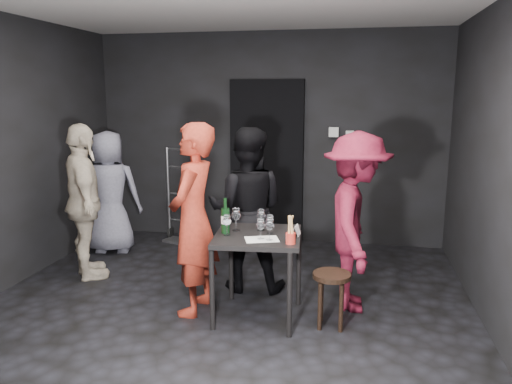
% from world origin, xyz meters
% --- Properties ---
extents(floor, '(4.50, 5.00, 0.02)m').
position_xyz_m(floor, '(0.00, 0.00, 0.00)').
color(floor, black).
rests_on(floor, ground).
extents(wall_back, '(4.50, 0.04, 2.70)m').
position_xyz_m(wall_back, '(0.00, 2.50, 1.35)').
color(wall_back, black).
rests_on(wall_back, ground).
extents(wall_front, '(4.50, 0.04, 2.70)m').
position_xyz_m(wall_front, '(0.00, -2.50, 1.35)').
color(wall_front, black).
rests_on(wall_front, ground).
extents(wall_right, '(0.04, 5.00, 2.70)m').
position_xyz_m(wall_right, '(2.25, 0.00, 1.35)').
color(wall_right, black).
rests_on(wall_right, ground).
extents(doorway, '(0.95, 0.10, 2.10)m').
position_xyz_m(doorway, '(0.00, 2.44, 1.05)').
color(doorway, black).
rests_on(doorway, ground).
extents(wallbox_upper, '(0.12, 0.06, 0.12)m').
position_xyz_m(wallbox_upper, '(0.85, 2.45, 1.45)').
color(wallbox_upper, '#B7B7B2').
rests_on(wallbox_upper, wall_back).
extents(wallbox_lower, '(0.10, 0.06, 0.14)m').
position_xyz_m(wallbox_lower, '(1.05, 2.45, 1.40)').
color(wallbox_lower, '#B7B7B2').
rests_on(wallbox_lower, wall_back).
extents(hand_truck, '(0.41, 0.35, 1.24)m').
position_xyz_m(hand_truck, '(-1.10, 2.19, 0.22)').
color(hand_truck, '#B2B2B7').
rests_on(hand_truck, floor).
extents(tasting_table, '(0.72, 0.72, 0.75)m').
position_xyz_m(tasting_table, '(0.34, 0.13, 0.65)').
color(tasting_table, black).
rests_on(tasting_table, floor).
extents(stool, '(0.32, 0.32, 0.47)m').
position_xyz_m(stool, '(0.97, 0.06, 0.37)').
color(stool, '#342016').
rests_on(stool, floor).
extents(server_red, '(0.49, 0.72, 1.91)m').
position_xyz_m(server_red, '(-0.24, 0.15, 0.95)').
color(server_red, '#A62D1C').
rests_on(server_red, floor).
extents(woman_black, '(0.88, 0.53, 1.74)m').
position_xyz_m(woman_black, '(0.10, 0.76, 0.87)').
color(woman_black, black).
rests_on(woman_black, floor).
extents(man_maroon, '(0.56, 1.13, 1.72)m').
position_xyz_m(man_maroon, '(1.15, 0.50, 0.86)').
color(man_maroon, maroon).
rests_on(man_maroon, floor).
extents(bystander_cream, '(1.02, 1.13, 1.77)m').
position_xyz_m(bystander_cream, '(-1.62, 0.72, 0.89)').
color(bystander_cream, beige).
rests_on(bystander_cream, floor).
extents(bystander_grey, '(0.79, 0.53, 1.48)m').
position_xyz_m(bystander_grey, '(-1.78, 1.59, 0.74)').
color(bystander_grey, gray).
rests_on(bystander_grey, floor).
extents(tasting_mat, '(0.31, 0.26, 0.00)m').
position_xyz_m(tasting_mat, '(0.40, -0.02, 0.75)').
color(tasting_mat, white).
rests_on(tasting_mat, tasting_table).
extents(wine_glass_a, '(0.09, 0.09, 0.20)m').
position_xyz_m(wine_glass_a, '(0.09, 0.05, 0.85)').
color(wine_glass_a, white).
rests_on(wine_glass_a, tasting_table).
extents(wine_glass_b, '(0.09, 0.09, 0.22)m').
position_xyz_m(wine_glass_b, '(0.13, 0.20, 0.86)').
color(wine_glass_b, white).
rests_on(wine_glass_b, tasting_table).
extents(wine_glass_c, '(0.09, 0.09, 0.21)m').
position_xyz_m(wine_glass_c, '(0.34, 0.26, 0.85)').
color(wine_glass_c, white).
rests_on(wine_glass_c, tasting_table).
extents(wine_glass_d, '(0.08, 0.08, 0.19)m').
position_xyz_m(wine_glass_d, '(0.39, -0.01, 0.85)').
color(wine_glass_d, white).
rests_on(wine_glass_d, tasting_table).
extents(wine_glass_e, '(0.08, 0.08, 0.20)m').
position_xyz_m(wine_glass_e, '(0.47, -0.03, 0.85)').
color(wine_glass_e, white).
rests_on(wine_glass_e, tasting_table).
extents(wine_glass_f, '(0.08, 0.08, 0.18)m').
position_xyz_m(wine_glass_f, '(0.44, 0.16, 0.84)').
color(wine_glass_f, white).
rests_on(wine_glass_f, tasting_table).
extents(wine_bottle, '(0.07, 0.07, 0.31)m').
position_xyz_m(wine_bottle, '(0.06, 0.12, 0.87)').
color(wine_bottle, black).
rests_on(wine_bottle, tasting_table).
extents(breadstick_cup, '(0.08, 0.08, 0.25)m').
position_xyz_m(breadstick_cup, '(0.65, -0.08, 0.86)').
color(breadstick_cup, red).
rests_on(breadstick_cup, tasting_table).
extents(reserved_card, '(0.08, 0.12, 0.09)m').
position_xyz_m(reserved_card, '(0.65, 0.16, 0.79)').
color(reserved_card, white).
rests_on(reserved_card, tasting_table).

